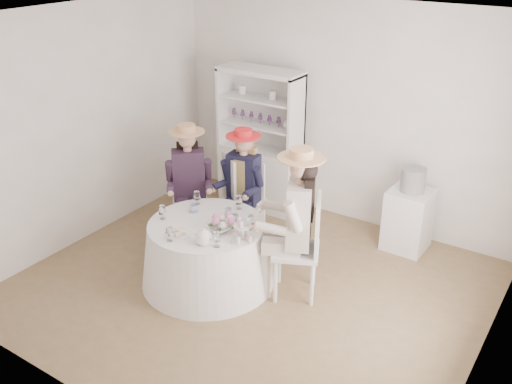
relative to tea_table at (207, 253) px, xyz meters
The scene contains 23 objects.
ground 0.57m from the tea_table, 19.69° to the left, with size 4.50×4.50×0.00m, color brown.
ceiling 2.41m from the tea_table, 19.69° to the left, with size 4.50×4.50×0.00m, color white.
wall_back 2.42m from the tea_table, 78.60° to the left, with size 4.50×4.50×0.00m, color silver.
wall_front 2.15m from the tea_table, 76.73° to the right, with size 4.50×4.50×0.00m, color silver.
wall_left 2.08m from the tea_table, behind, with size 4.50×4.50×0.00m, color silver.
wall_right 2.87m from the tea_table, ahead, with size 4.50×4.50×0.00m, color silver.
tea_table is the anchor object (origin of this frame).
hutch 1.93m from the tea_table, 106.14° to the left, with size 1.13×0.52×1.84m.
side_table 2.35m from the tea_table, 50.69° to the left, with size 0.46×0.46×0.72m, color silver.
hatbox 2.41m from the tea_table, 50.69° to the left, with size 0.27×0.27×0.27m, color black.
guest_left 1.03m from the tea_table, 139.97° to the left, with size 0.60×0.61×1.43m.
guest_mid 1.03m from the tea_table, 100.91° to the left, with size 0.51×0.53×1.39m.
guest_right 1.07m from the tea_table, 19.43° to the left, with size 0.67×0.60×1.58m.
spare_chair 1.05m from the tea_table, 106.54° to the left, with size 0.59×0.59×1.04m.
teacup_a 0.49m from the tea_table, 153.85° to the left, with size 0.09×0.09×0.07m, color white.
teacup_b 0.48m from the tea_table, 76.33° to the left, with size 0.07×0.07×0.07m, color white.
teacup_c 0.48m from the tea_table, 44.44° to the left, with size 0.08×0.08×0.06m, color white.
flower_bowl 0.43m from the tea_table, 17.26° to the right, with size 0.23×0.23×0.06m, color white.
flower_arrangement 0.49m from the tea_table, ahead, with size 0.21×0.21×0.08m.
table_teapot 0.58m from the tea_table, 54.55° to the right, with size 0.23×0.16×0.17m.
sandwich_plate 0.49m from the tea_table, 105.05° to the right, with size 0.26×0.26×0.06m.
cupcake_stand 0.66m from the tea_table, ahead, with size 0.24×0.24×0.22m.
stemware_set 0.42m from the tea_table, 90.00° to the right, with size 0.96×1.00×0.15m.
Camera 1 is at (2.78, -4.11, 3.42)m, focal length 40.00 mm.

